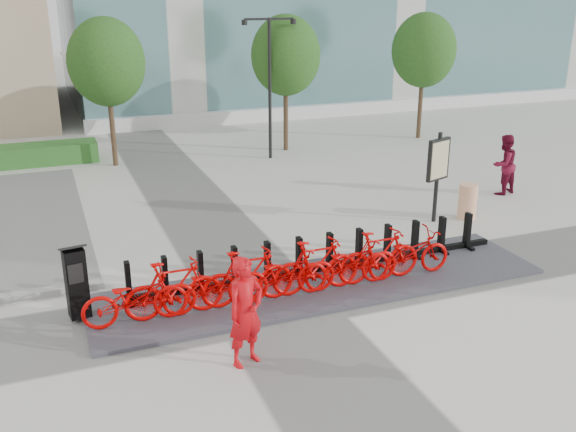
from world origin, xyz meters
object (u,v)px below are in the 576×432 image
object	(u,v)px
construction_barrel	(468,201)
kiosk	(76,282)
bike_0	(135,298)
pedestrian	(504,165)
map_sign	(438,163)
worker_red	(246,312)

from	to	relation	value
construction_barrel	kiosk	bearing A→B (deg)	-168.20
bike_0	kiosk	world-z (taller)	kiosk
pedestrian	map_sign	bearing A→B (deg)	9.22
bike_0	construction_barrel	size ratio (longest dim) A/B	2.02
bike_0	pedestrian	bearing A→B (deg)	-69.79
bike_0	kiosk	bearing A→B (deg)	55.73
worker_red	map_sign	distance (m)	8.37
worker_red	construction_barrel	world-z (taller)	worker_red
bike_0	pedestrian	world-z (taller)	pedestrian
worker_red	map_sign	xyz separation A→B (m)	(6.83, 4.80, 0.66)
pedestrian	construction_barrel	xyz separation A→B (m)	(-2.36, -1.50, -0.44)
worker_red	pedestrian	size ratio (longest dim) A/B	1.03
worker_red	map_sign	size ratio (longest dim) A/B	0.78
map_sign	kiosk	bearing A→B (deg)	174.03
bike_0	construction_barrel	xyz separation A→B (m)	(9.31, 2.80, -0.11)
map_sign	worker_red	bearing A→B (deg)	-164.46
construction_barrel	worker_red	bearing A→B (deg)	-148.95
map_sign	construction_barrel	bearing A→B (deg)	-25.68
bike_0	worker_red	world-z (taller)	worker_red
kiosk	pedestrian	xyz separation A→B (m)	(12.63, 3.64, 0.13)
kiosk	bike_0	bearing A→B (deg)	-42.89
construction_barrel	map_sign	distance (m)	1.49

